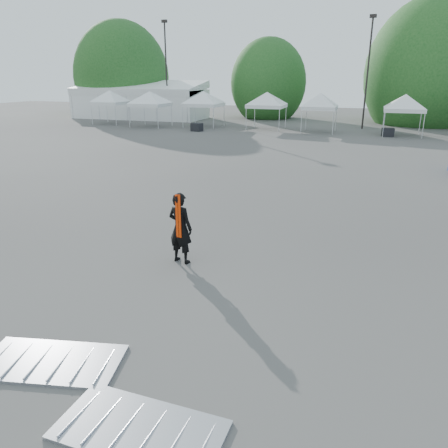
% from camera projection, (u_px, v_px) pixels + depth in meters
% --- Properties ---
extents(ground, '(120.00, 120.00, 0.00)m').
position_uv_depth(ground, '(222.00, 242.00, 13.21)').
color(ground, '#474442').
rests_on(ground, ground).
extents(marquee, '(15.00, 6.25, 4.23)m').
position_uv_depth(marquee, '(140.00, 101.00, 50.60)').
color(marquee, white).
rests_on(marquee, ground).
extents(light_pole_west, '(0.60, 0.25, 10.30)m').
position_uv_depth(light_pole_west, '(166.00, 65.00, 47.27)').
color(light_pole_west, black).
rests_on(light_pole_west, ground).
extents(light_pole_east, '(0.60, 0.25, 9.80)m').
position_uv_depth(light_pole_east, '(368.00, 66.00, 39.22)').
color(light_pole_east, black).
rests_on(light_pole_east, ground).
extents(tree_far_w, '(4.80, 4.80, 7.30)m').
position_uv_depth(tree_far_w, '(122.00, 77.00, 53.67)').
color(tree_far_w, '#382314').
rests_on(tree_far_w, ground).
extents(tree_mid_w, '(4.16, 4.16, 6.33)m').
position_uv_depth(tree_mid_w, '(268.00, 83.00, 50.23)').
color(tree_mid_w, '#382314').
rests_on(tree_mid_w, ground).
extents(tree_mid_e, '(5.12, 5.12, 7.79)m').
position_uv_depth(tree_mid_e, '(431.00, 74.00, 43.90)').
color(tree_mid_e, '#382314').
rests_on(tree_mid_e, ground).
extents(tent_a, '(4.18, 4.18, 3.88)m').
position_uv_depth(tent_a, '(110.00, 93.00, 44.13)').
color(tent_a, silver).
rests_on(tent_a, ground).
extents(tent_b, '(4.55, 4.55, 3.88)m').
position_uv_depth(tent_b, '(150.00, 94.00, 41.63)').
color(tent_b, silver).
rests_on(tent_b, ground).
extents(tent_c, '(4.66, 4.66, 3.88)m').
position_uv_depth(tent_c, '(204.00, 94.00, 41.53)').
color(tent_c, silver).
rests_on(tent_c, ground).
extents(tent_d, '(4.59, 4.59, 3.88)m').
position_uv_depth(tent_d, '(267.00, 95.00, 39.78)').
color(tent_d, silver).
rests_on(tent_d, ground).
extents(tent_e, '(4.06, 4.06, 3.88)m').
position_uv_depth(tent_e, '(321.00, 96.00, 37.57)').
color(tent_e, silver).
rests_on(tent_e, ground).
extents(tent_f, '(4.45, 4.45, 3.88)m').
position_uv_depth(tent_f, '(406.00, 98.00, 35.41)').
color(tent_f, silver).
rests_on(tent_f, ground).
extents(man, '(0.79, 0.60, 1.93)m').
position_uv_depth(man, '(180.00, 228.00, 11.50)').
color(man, black).
rests_on(man, ground).
extents(barrier_left, '(2.62, 1.70, 0.08)m').
position_uv_depth(barrier_left, '(51.00, 361.00, 7.64)').
color(barrier_left, '#ACAFB5').
rests_on(barrier_left, ground).
extents(barrier_mid, '(2.42, 1.26, 0.08)m').
position_uv_depth(barrier_mid, '(140.00, 429.00, 6.17)').
color(barrier_mid, '#ACAFB5').
rests_on(barrier_mid, ground).
extents(crate_west, '(1.06, 0.92, 0.71)m').
position_uv_depth(crate_west, '(197.00, 127.00, 39.10)').
color(crate_west, black).
rests_on(crate_west, ground).
extents(crate_mid, '(1.02, 0.87, 0.69)m').
position_uv_depth(crate_mid, '(388.00, 132.00, 35.65)').
color(crate_mid, black).
rests_on(crate_mid, ground).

